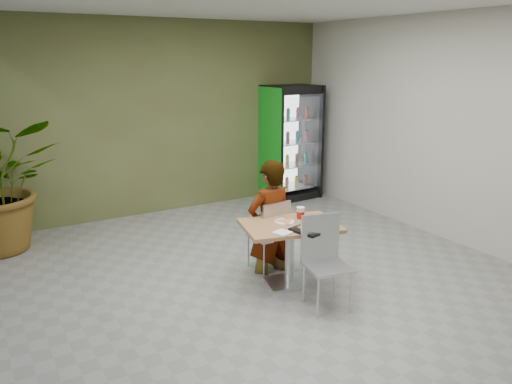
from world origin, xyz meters
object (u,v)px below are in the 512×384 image
Objects in this scene: dining_table at (290,241)px; soda_cup at (301,214)px; chair_near at (324,254)px; beverage_fridge at (291,142)px; cafeteria_tray at (314,228)px; seated_woman at (270,228)px; chair_far at (272,230)px.

dining_table is 7.34× the size of soda_cup.
chair_near is 0.47× the size of beverage_fridge.
soda_cup is 0.33m from cafeteria_tray.
beverage_fridge is at bearing -132.45° from seated_woman.
chair_far is at bearing -130.93° from beverage_fridge.
seated_woman is 10.33× the size of soda_cup.
dining_table is at bearing -169.35° from soda_cup.
chair_far is 1.01m from chair_near.
chair_far is (0.03, 0.44, -0.01)m from dining_table.
cafeteria_tray is (-0.04, -0.32, -0.07)m from soda_cup.
beverage_fridge reaches higher than seated_woman.
chair_near is 0.34m from cafeteria_tray.
dining_table is 0.48m from seated_woman.
seated_woman is at bearing 107.43° from soda_cup.
beverage_fridge is (2.12, 2.72, 0.51)m from chair_far.
cafeteria_tray is at bearing 93.13° from chair_far.
dining_table is 0.57m from chair_near.
dining_table is 1.23× the size of chair_near.
cafeteria_tray reaches higher than dining_table.
cafeteria_tray is at bearing 88.03° from chair_near.
chair_far is 3.49m from beverage_fridge.
cafeteria_tray is (0.10, -0.77, 0.21)m from seated_woman.
seated_woman reaches higher than chair_near.
cafeteria_tray is (0.07, 0.28, 0.19)m from chair_near.
cafeteria_tray is 4.01m from beverage_fridge.
soda_cup is (0.13, -0.40, 0.30)m from chair_far.
dining_table is 0.39m from cafeteria_tray.
chair_far is at bearing 108.40° from soda_cup.
chair_near reaches higher than chair_far.
beverage_fridge is at bearing 73.24° from chair_near.
beverage_fridge is at bearing 59.52° from cafeteria_tray.
seated_woman reaches higher than dining_table.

